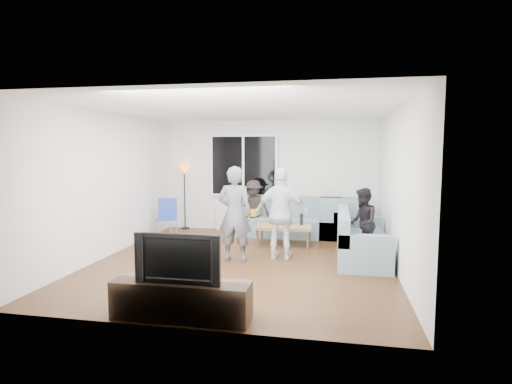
% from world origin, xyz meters
% --- Properties ---
extents(floor, '(5.00, 5.50, 0.04)m').
position_xyz_m(floor, '(0.00, 0.00, -0.02)').
color(floor, '#56351C').
rests_on(floor, ground).
extents(ceiling, '(5.00, 5.50, 0.04)m').
position_xyz_m(ceiling, '(0.00, 0.00, 2.62)').
color(ceiling, white).
rests_on(ceiling, ground).
extents(wall_back, '(5.00, 0.04, 2.60)m').
position_xyz_m(wall_back, '(0.00, 2.77, 1.30)').
color(wall_back, silver).
rests_on(wall_back, ground).
extents(wall_front, '(5.00, 0.04, 2.60)m').
position_xyz_m(wall_front, '(0.00, -2.77, 1.30)').
color(wall_front, silver).
rests_on(wall_front, ground).
extents(wall_left, '(0.04, 5.50, 2.60)m').
position_xyz_m(wall_left, '(-2.52, 0.00, 1.30)').
color(wall_left, silver).
rests_on(wall_left, ground).
extents(wall_right, '(0.04, 5.50, 2.60)m').
position_xyz_m(wall_right, '(2.52, 0.00, 1.30)').
color(wall_right, silver).
rests_on(wall_right, ground).
extents(window_frame, '(1.62, 0.06, 1.47)m').
position_xyz_m(window_frame, '(-0.60, 2.69, 1.55)').
color(window_frame, white).
rests_on(window_frame, wall_back).
extents(window_glass, '(1.50, 0.02, 1.35)m').
position_xyz_m(window_glass, '(-0.60, 2.65, 1.55)').
color(window_glass, black).
rests_on(window_glass, window_frame).
extents(window_mullion, '(0.05, 0.03, 1.35)m').
position_xyz_m(window_mullion, '(-0.60, 2.64, 1.55)').
color(window_mullion, white).
rests_on(window_mullion, window_frame).
extents(radiator, '(1.30, 0.12, 0.62)m').
position_xyz_m(radiator, '(-0.60, 2.65, 0.31)').
color(radiator, silver).
rests_on(radiator, floor).
extents(potted_plant, '(0.26, 0.23, 0.38)m').
position_xyz_m(potted_plant, '(-0.43, 2.62, 0.81)').
color(potted_plant, '#2B6026').
rests_on(potted_plant, radiator).
extents(vase, '(0.19, 0.19, 0.16)m').
position_xyz_m(vase, '(-0.82, 2.62, 0.70)').
color(vase, silver).
rests_on(vase, radiator).
extents(sofa_back_section, '(2.30, 0.85, 0.85)m').
position_xyz_m(sofa_back_section, '(0.54, 2.27, 0.42)').
color(sofa_back_section, slate).
rests_on(sofa_back_section, floor).
extents(sofa_right_section, '(2.00, 0.85, 0.85)m').
position_xyz_m(sofa_right_section, '(2.02, 0.56, 0.42)').
color(sofa_right_section, slate).
rests_on(sofa_right_section, floor).
extents(sofa_corner, '(0.85, 0.85, 0.85)m').
position_xyz_m(sofa_corner, '(1.64, 2.27, 0.42)').
color(sofa_corner, slate).
rests_on(sofa_corner, floor).
extents(cushion_yellow, '(0.44, 0.39, 0.14)m').
position_xyz_m(cushion_yellow, '(-0.36, 2.25, 0.51)').
color(cushion_yellow, gold).
rests_on(cushion_yellow, sofa_back_section).
extents(cushion_red, '(0.42, 0.37, 0.13)m').
position_xyz_m(cushion_red, '(-0.51, 2.33, 0.51)').
color(cushion_red, maroon).
rests_on(cushion_red, sofa_back_section).
extents(coffee_table, '(1.13, 0.65, 0.40)m').
position_xyz_m(coffee_table, '(0.53, 1.36, 0.20)').
color(coffee_table, tan).
rests_on(coffee_table, floor).
extents(pitcher, '(0.17, 0.17, 0.17)m').
position_xyz_m(pitcher, '(0.51, 1.44, 0.49)').
color(pitcher, maroon).
rests_on(pitcher, coffee_table).
extents(side_chair, '(0.47, 0.47, 0.86)m').
position_xyz_m(side_chair, '(-2.05, 1.47, 0.43)').
color(side_chair, '#233F98').
rests_on(side_chair, floor).
extents(floor_lamp, '(0.32, 0.32, 1.56)m').
position_xyz_m(floor_lamp, '(-2.05, 2.60, 0.78)').
color(floor_lamp, orange).
rests_on(floor_lamp, floor).
extents(player_left, '(0.61, 0.41, 1.65)m').
position_xyz_m(player_left, '(-0.16, 0.02, 0.83)').
color(player_left, '#4E4F54').
rests_on(player_left, floor).
extents(player_right, '(0.95, 0.41, 1.62)m').
position_xyz_m(player_right, '(0.62, 0.29, 0.81)').
color(player_right, silver).
rests_on(player_right, floor).
extents(spectator_right, '(0.50, 0.63, 1.26)m').
position_xyz_m(spectator_right, '(2.02, 0.65, 0.63)').
color(spectator_right, black).
rests_on(spectator_right, floor).
extents(spectator_back, '(0.88, 0.61, 1.24)m').
position_xyz_m(spectator_back, '(-0.28, 2.30, 0.62)').
color(spectator_back, black).
rests_on(spectator_back, floor).
extents(tv_console, '(1.60, 0.40, 0.44)m').
position_xyz_m(tv_console, '(-0.17, -2.50, 0.22)').
color(tv_console, '#36251B').
rests_on(tv_console, floor).
extents(television, '(0.99, 0.13, 0.57)m').
position_xyz_m(television, '(-0.17, -2.50, 0.73)').
color(television, black).
rests_on(television, tv_console).
extents(bottle_c, '(0.07, 0.07, 0.19)m').
position_xyz_m(bottle_c, '(0.63, 1.53, 0.50)').
color(bottle_c, black).
rests_on(bottle_c, coffee_table).
extents(bottle_e, '(0.07, 0.07, 0.24)m').
position_xyz_m(bottle_e, '(0.87, 1.48, 0.52)').
color(bottle_e, black).
rests_on(bottle_e, coffee_table).
extents(bottle_a, '(0.07, 0.07, 0.22)m').
position_xyz_m(bottle_a, '(0.25, 1.47, 0.51)').
color(bottle_a, '#D8570C').
rests_on(bottle_a, coffee_table).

